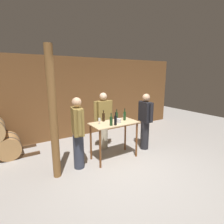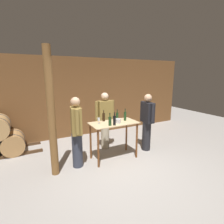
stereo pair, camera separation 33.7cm
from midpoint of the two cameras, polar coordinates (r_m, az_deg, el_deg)
ground_plane at (r=4.16m, az=7.89°, el=-18.86°), size 14.00×14.00×0.00m
back_wall at (r=6.17m, az=-7.37°, el=4.80°), size 8.40×0.05×2.70m
barrel_rack at (r=5.50m, az=-31.38°, el=-7.55°), size 2.03×0.76×1.09m
tasting_table at (r=4.43m, az=2.79°, el=-5.90°), size 1.20×0.62×0.96m
wooden_post at (r=3.71m, az=-16.81°, el=-0.60°), size 0.16×0.16×2.70m
wine_bottle_far_left at (r=4.09m, az=1.69°, el=-2.92°), size 0.07×0.07×0.30m
wine_bottle_left at (r=4.47m, az=-0.60°, el=-1.61°), size 0.07×0.07×0.28m
wine_bottle_center at (r=4.12m, az=3.14°, el=-2.69°), size 0.07×0.07×0.32m
wine_bottle_right at (r=4.59m, az=3.80°, el=-1.32°), size 0.07×0.07×0.29m
wine_bottle_far_right at (r=4.56m, az=6.41°, el=-1.30°), size 0.07×0.07×0.31m
wine_glass_near_left at (r=4.24m, az=-2.08°, el=-2.48°), size 0.06×0.06×0.15m
wine_glass_near_center at (r=4.70m, az=6.32°, el=-1.14°), size 0.06×0.06×0.14m
ice_bucket at (r=4.33m, az=4.21°, el=-2.93°), size 0.14×0.14×0.11m
person_host at (r=5.03m, az=13.27°, el=-2.94°), size 0.25×0.59×1.61m
person_visitor_with_scarf at (r=4.04m, az=-9.17°, el=-6.19°), size 0.29×0.58×1.65m
person_visitor_bearded at (r=5.01m, az=-0.40°, el=-2.48°), size 0.59×0.24×1.64m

